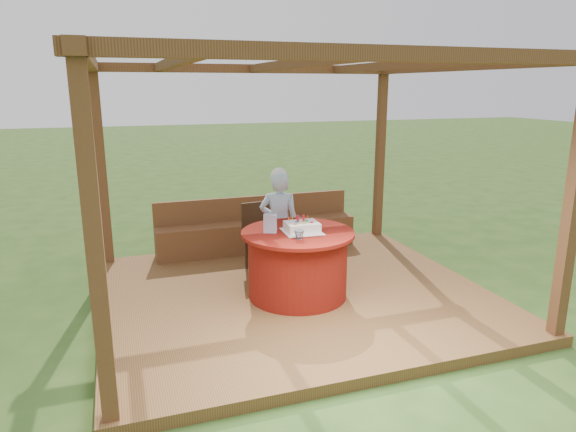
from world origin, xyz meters
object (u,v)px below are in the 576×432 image
object	(u,v)px
birthday_cake	(302,227)
gift_bag	(270,223)
chair	(262,232)
drinking_glass	(299,235)
table	(298,263)
elderly_woman	(279,223)
bench	(257,233)

from	to	relation	value
birthday_cake	gift_bag	bearing A→B (deg)	165.04
gift_bag	chair	bearing A→B (deg)	101.16
chair	drinking_glass	distance (m)	1.37
birthday_cake	table	bearing A→B (deg)	146.61
elderly_woman	gift_bag	world-z (taller)	elderly_woman
table	gift_bag	xyz separation A→B (m)	(-0.31, 0.07, 0.50)
birthday_cake	gift_bag	distance (m)	0.37
chair	drinking_glass	world-z (taller)	chair
birthday_cake	elderly_woman	bearing A→B (deg)	93.07
drinking_glass	chair	bearing A→B (deg)	92.22
chair	gift_bag	distance (m)	1.05
chair	gift_bag	xyz separation A→B (m)	(-0.16, -0.96, 0.39)
elderly_woman	drinking_glass	xyz separation A→B (m)	(-0.10, -1.01, 0.12)
gift_bag	table	bearing A→B (deg)	8.68
bench	drinking_glass	size ratio (longest dim) A/B	28.12
elderly_woman	drinking_glass	size ratio (longest dim) A/B	13.44
table	birthday_cake	distance (m)	0.45
table	chair	world-z (taller)	chair
table	elderly_woman	distance (m)	0.77
bench	chair	world-z (taller)	chair
drinking_glass	elderly_woman	bearing A→B (deg)	84.53
chair	birthday_cake	size ratio (longest dim) A/B	2.07
bench	drinking_glass	world-z (taller)	drinking_glass
table	birthday_cake	bearing A→B (deg)	-33.39
table	elderly_woman	xyz separation A→B (m)	(0.00, 0.71, 0.32)
bench	elderly_woman	size ratio (longest dim) A/B	2.09
birthday_cake	drinking_glass	bearing A→B (deg)	-116.14
chair	birthday_cake	bearing A→B (deg)	-79.90
table	gift_bag	distance (m)	0.59
elderly_woman	birthday_cake	xyz separation A→B (m)	(0.04, -0.73, 0.13)
bench	elderly_woman	bearing A→B (deg)	-90.72
table	elderly_woman	bearing A→B (deg)	89.94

